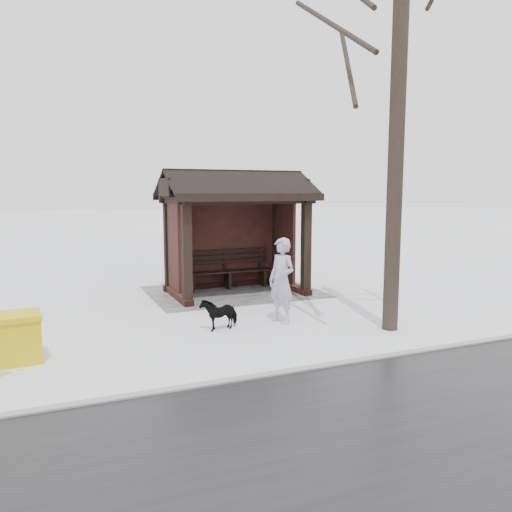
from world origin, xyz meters
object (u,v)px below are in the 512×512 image
at_px(bus_shelter, 233,207).
at_px(grit_bin, 7,339).
at_px(dog, 219,313).
at_px(pedestrian, 282,281).

height_order(bus_shelter, grit_bin, bus_shelter).
distance_m(bus_shelter, dog, 3.89).
height_order(pedestrian, dog, pedestrian).
relative_size(bus_shelter, dog, 5.14).
bearing_deg(grit_bin, bus_shelter, -148.62).
bearing_deg(pedestrian, grit_bin, -104.17).
bearing_deg(grit_bin, pedestrian, -178.90).
distance_m(dog, grit_bin, 3.58).
bearing_deg(pedestrian, dog, -112.84).
bearing_deg(dog, pedestrian, 74.47).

